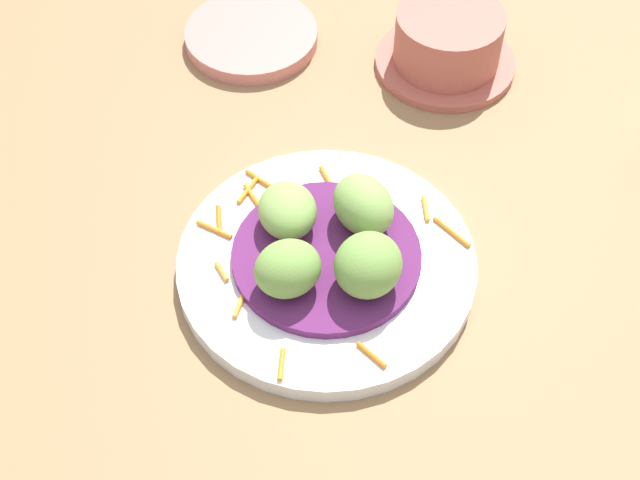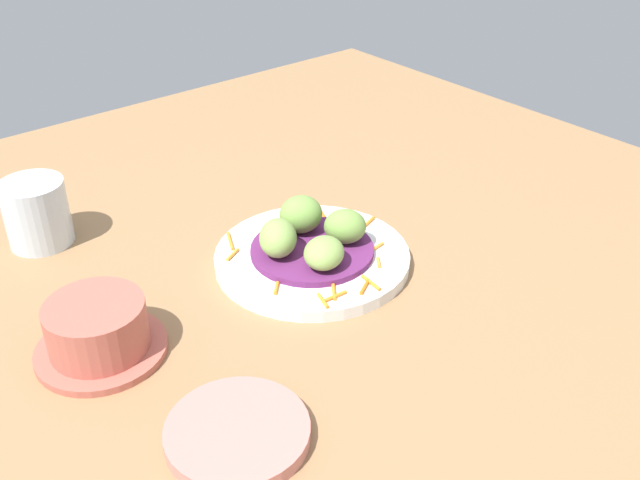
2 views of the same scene
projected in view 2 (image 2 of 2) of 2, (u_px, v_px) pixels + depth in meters
table_surface at (319, 236)px, 93.23cm from camera, size 110.00×110.00×2.00cm
main_plate at (312, 258)px, 85.74cm from camera, size 23.08×23.08×1.48cm
cabbage_bed at (312, 250)px, 85.16cm from camera, size 14.54×14.54×0.76cm
carrot_garnish at (322, 264)px, 83.00cm from camera, size 20.61×20.01×0.40cm
guac_scoop_left at (278, 238)px, 82.68cm from camera, size 7.04×6.83×4.22cm
guac_scoop_center at (324, 253)px, 80.77cm from camera, size 6.72×6.93×3.37cm
guac_scoop_right at (345, 226)px, 85.06cm from camera, size 6.60×6.69×4.05cm
guac_scoop_back at (301, 214)px, 87.07cm from camera, size 5.23×5.57×4.48cm
side_plate_small at (237, 433)px, 62.33cm from camera, size 12.68×12.68×1.42cm
terracotta_bowl at (98, 331)px, 70.98cm from camera, size 13.06×13.06×5.86cm
water_glass at (37, 213)px, 88.09cm from camera, size 7.77×7.77×8.21cm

